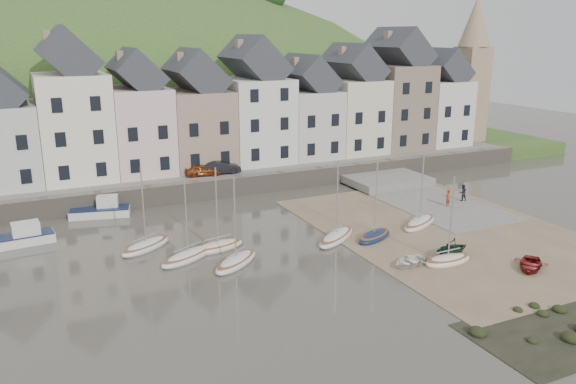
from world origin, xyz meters
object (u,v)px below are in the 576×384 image
sailboat_0 (146,246)px  person_red (448,198)px  rowboat_green (452,248)px  rowboat_red (530,265)px  car_right (221,168)px  rowboat_white (410,261)px  car_left (202,170)px  person_dark (463,193)px

sailboat_0 → person_red: 26.70m
rowboat_green → person_red: (7.82, 9.57, 0.14)m
rowboat_red → car_right: car_right is taller
person_red → car_right: car_right is taller
sailboat_0 → rowboat_red: sailboat_0 is taller
sailboat_0 → car_right: (10.28, 13.34, 1.98)m
rowboat_white → car_right: size_ratio=0.73×
rowboat_white → car_left: (-6.99, 24.02, 1.82)m
rowboat_red → car_right: (-11.86, 27.95, 1.87)m
rowboat_green → person_dark: person_dark is taller
sailboat_0 → car_right: 16.96m
rowboat_green → rowboat_white: bearing=-91.4°
person_red → sailboat_0: bearing=-26.7°
sailboat_0 → rowboat_white: (15.38, -10.68, 0.09)m
sailboat_0 → rowboat_red: size_ratio=2.07×
sailboat_0 → person_red: sailboat_0 is taller
sailboat_0 → rowboat_white: 18.72m
sailboat_0 → car_left: size_ratio=1.88×
car_right → rowboat_green: bearing=-155.9°
person_red → car_left: (-18.28, 14.51, 1.27)m
rowboat_white → rowboat_red: (6.76, -3.93, 0.02)m
rowboat_white → person_dark: person_dark is taller
rowboat_white → person_red: person_red is taller
sailboat_0 → car_left: sailboat_0 is taller
rowboat_white → car_right: 24.62m
car_right → person_dark: bearing=-121.7°
car_left → rowboat_white: bearing=-155.1°
rowboat_white → rowboat_green: bearing=76.9°
rowboat_red → person_dark: 15.79m
sailboat_0 → person_red: size_ratio=4.06×
car_left → rowboat_green: bearing=-147.9°
rowboat_green → car_right: (-8.57, 24.08, 1.49)m
sailboat_0 → rowboat_white: bearing=-34.8°
car_left → person_dark: bearing=-115.0°
person_red → rowboat_red: bearing=47.2°
car_left → car_right: bearing=-81.4°
rowboat_white → car_left: size_ratio=0.84×
car_left → rowboat_red: bearing=-145.2°
person_dark → car_left: bearing=-22.8°
rowboat_red → car_left: size_ratio=0.91×
rowboat_white → rowboat_red: 7.82m
rowboat_white → person_dark: size_ratio=1.84×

